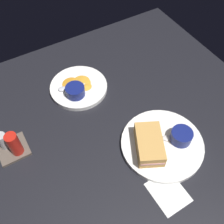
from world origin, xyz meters
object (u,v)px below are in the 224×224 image
sandwich_half_near (149,144)px  ramekin_dark_sauce (181,136)px  condiment_caddy (11,145)px  spoon_by_dark_ramekin (163,138)px  spoon_by_gravy_ramekin (66,88)px  plate_sandwich_main (162,144)px  ramekin_light_gravy (75,91)px  plate_chips_companion (79,87)px

sandwich_half_near → ramekin_dark_sauce: size_ratio=2.26×
sandwich_half_near → condiment_caddy: bearing=59.8°
spoon_by_dark_ramekin → condiment_caddy: size_ratio=0.96×
sandwich_half_near → spoon_by_gravy_ramekin: 36.74cm
plate_sandwich_main → sandwich_half_near: bearing=81.8°
ramekin_dark_sauce → ramekin_light_gravy: size_ratio=0.99×
ramekin_dark_sauce → ramekin_light_gravy: bearing=31.3°
plate_sandwich_main → spoon_by_gravy_ramekin: 39.13cm
spoon_by_dark_ramekin → ramekin_light_gravy: 34.06cm
plate_sandwich_main → plate_chips_companion: bearing=19.2°
sandwich_half_near → condiment_caddy: 41.27cm
plate_chips_companion → spoon_by_gravy_ramekin: (0.93, 4.46, 1.16)cm
sandwich_half_near → condiment_caddy: condiment_caddy is taller
plate_chips_companion → ramekin_light_gravy: size_ratio=3.07×
sandwich_half_near → ramekin_light_gravy: 32.26cm
spoon_by_dark_ramekin → condiment_caddy: 46.16cm
spoon_by_dark_ramekin → ramekin_light_gravy: (30.23, 15.61, 1.53)cm
ramekin_dark_sauce → condiment_caddy: bearing=63.2°
ramekin_light_gravy → plate_chips_companion: bearing=-39.8°
spoon_by_dark_ramekin → condiment_caddy: bearing=63.9°
condiment_caddy → ramekin_dark_sauce: bearing=-116.8°
sandwich_half_near → spoon_by_gravy_ramekin: sandwich_half_near is taller
sandwich_half_near → plate_chips_companion: (33.84, 7.23, -3.20)cm
plate_sandwich_main → sandwich_half_near: 5.83cm
plate_sandwich_main → spoon_by_gravy_ramekin: size_ratio=2.58×
condiment_caddy → ramekin_light_gravy: bearing=-68.9°
ramekin_dark_sauce → ramekin_light_gravy: 38.78cm
spoon_by_gravy_ramekin → sandwich_half_near: bearing=-161.4°
ramekin_light_gravy → spoon_by_gravy_ramekin: (4.04, 1.86, -1.53)cm
sandwich_half_near → ramekin_light_gravy: sandwich_half_near is taller
ramekin_light_gravy → spoon_by_dark_ramekin: bearing=-152.7°
ramekin_dark_sauce → condiment_caddy: size_ratio=0.70×
plate_sandwich_main → sandwich_half_near: (0.69, 4.82, 3.20)cm
spoon_by_gravy_ramekin → condiment_caddy: (-13.99, 23.97, 1.44)cm
spoon_by_gravy_ramekin → condiment_caddy: 27.79cm
ramekin_dark_sauce → spoon_by_dark_ramekin: 5.64cm
ramekin_dark_sauce → spoon_by_gravy_ramekin: (37.17, 22.02, -1.68)cm
ramekin_light_gravy → spoon_by_gravy_ramekin: ramekin_light_gravy is taller
spoon_by_dark_ramekin → condiment_caddy: condiment_caddy is taller
plate_sandwich_main → plate_chips_companion: (34.53, 12.05, 0.00)cm
sandwich_half_near → plate_chips_companion: sandwich_half_near is taller
plate_sandwich_main → condiment_caddy: condiment_caddy is taller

